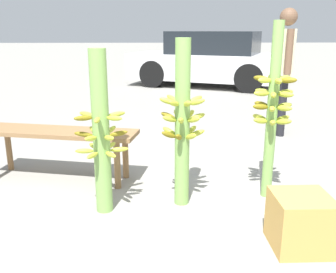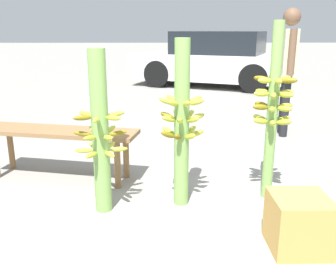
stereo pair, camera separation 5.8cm
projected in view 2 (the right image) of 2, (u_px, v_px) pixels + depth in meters
name	position (u px, v px, depth m)	size (l,w,h in m)	color
ground_plane	(191.00, 224.00, 2.87)	(80.00, 80.00, 0.00)	gray
banana_stalk_left	(100.00, 133.00, 2.92)	(0.42, 0.42, 1.31)	#7AA851
banana_stalk_center	(182.00, 124.00, 3.02)	(0.38, 0.38, 1.38)	#7AA851
banana_stalk_right	(273.00, 108.00, 3.13)	(0.36, 0.36, 1.51)	#7AA851
vendor_person	(288.00, 60.00, 5.02)	(0.23, 0.58, 1.71)	black
market_bench	(59.00, 137.00, 3.66)	(1.59, 0.69, 0.50)	olive
parked_car	(214.00, 60.00, 9.68)	(4.29, 3.12, 1.39)	silver
produce_crate	(299.00, 223.00, 2.51)	(0.38, 0.38, 0.38)	#C69347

